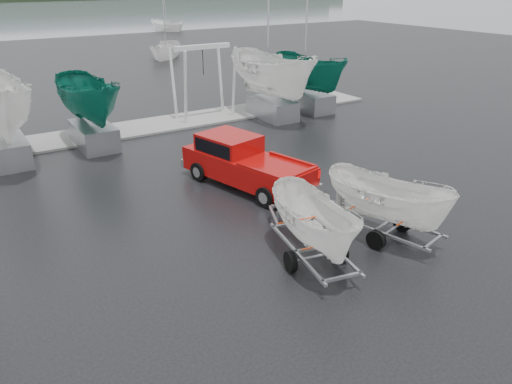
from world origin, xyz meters
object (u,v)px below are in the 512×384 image
(trailer_hitched, at_px, (392,160))
(trailer_parked, at_px, (317,181))
(pickup_truck, at_px, (242,161))
(boat_hoist, at_px, (203,72))

(trailer_hitched, relative_size, trailer_parked, 1.02)
(pickup_truck, distance_m, boat_hoist, 10.33)
(pickup_truck, xyz_separation_m, boat_hoist, (3.30, 9.64, 1.69))
(pickup_truck, relative_size, boat_hoist, 1.45)
(boat_hoist, bearing_deg, pickup_truck, -108.87)
(trailer_hitched, distance_m, boat_hoist, 15.88)
(trailer_parked, xyz_separation_m, boat_hoist, (4.57, 15.75, 0.15))
(pickup_truck, xyz_separation_m, trailer_parked, (-1.28, -6.11, 1.54))
(trailer_hitched, bearing_deg, boat_hoist, 69.70)
(trailer_hitched, distance_m, trailer_parked, 2.79)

